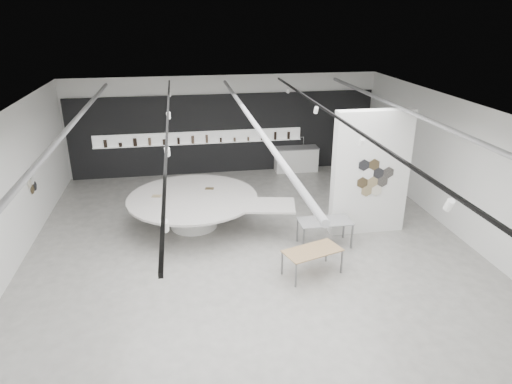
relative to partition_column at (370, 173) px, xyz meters
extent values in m
cube|color=#9E9B95|center=(-3.50, -1.00, -1.80)|extent=(12.00, 14.00, 0.01)
cube|color=silver|center=(-3.50, -1.00, 2.01)|extent=(12.00, 14.00, 0.01)
cube|color=white|center=(-3.50, 6.01, 0.10)|extent=(12.00, 0.01, 3.80)
cube|color=white|center=(2.50, -1.00, 0.10)|extent=(0.01, 14.00, 3.80)
cylinder|color=#939396|center=(-7.70, -0.50, 1.82)|extent=(0.12, 12.00, 0.12)
cylinder|color=#939396|center=(-3.50, -0.50, 1.82)|extent=(0.12, 12.00, 0.12)
cylinder|color=#939396|center=(0.70, -0.50, 1.82)|extent=(0.12, 12.00, 0.12)
cube|color=black|center=(-5.50, -1.00, 1.90)|extent=(0.05, 13.00, 0.06)
cylinder|color=white|center=(-5.50, -6.00, 1.72)|extent=(0.11, 0.18, 0.21)
cylinder|color=white|center=(-5.50, -2.70, 1.72)|extent=(0.11, 0.18, 0.21)
cylinder|color=white|center=(-5.50, 0.60, 1.72)|extent=(0.11, 0.18, 0.21)
cylinder|color=white|center=(-5.50, 3.90, 1.72)|extent=(0.11, 0.18, 0.21)
cube|color=black|center=(-1.50, -1.00, 1.90)|extent=(0.05, 13.00, 0.06)
cylinder|color=white|center=(-1.50, -6.00, 1.72)|extent=(0.11, 0.18, 0.21)
cylinder|color=white|center=(-1.50, -2.70, 1.72)|extent=(0.11, 0.18, 0.21)
cylinder|color=white|center=(-1.50, 0.60, 1.72)|extent=(0.11, 0.18, 0.21)
cylinder|color=white|center=(-1.50, 3.90, 1.72)|extent=(0.11, 0.18, 0.21)
cylinder|color=#463923|center=(-9.47, 1.50, -0.45)|extent=(0.03, 0.28, 0.28)
cylinder|color=black|center=(-9.47, 1.76, -0.45)|extent=(0.03, 0.28, 0.28)
cylinder|color=white|center=(-9.47, 1.63, -0.22)|extent=(0.03, 0.28, 0.28)
cylinder|color=beige|center=(-9.47, 1.37, -0.22)|extent=(0.03, 0.28, 0.28)
cylinder|color=#8B7A55|center=(-9.47, 1.50, 0.01)|extent=(0.03, 0.28, 0.28)
cylinder|color=black|center=(-9.47, 1.76, 0.01)|extent=(0.03, 0.28, 0.28)
cube|color=black|center=(-3.50, 5.94, -0.25)|extent=(11.80, 0.10, 3.10)
cube|color=white|center=(-4.50, 5.87, -0.32)|extent=(8.00, 0.06, 0.46)
cube|color=white|center=(-4.50, 5.81, -0.54)|extent=(8.00, 0.18, 0.02)
cylinder|color=black|center=(-8.03, 5.81, -0.39)|extent=(0.13, 0.13, 0.29)
cylinder|color=black|center=(-7.49, 5.81, -0.46)|extent=(0.13, 0.13, 0.15)
cylinder|color=black|center=(-6.94, 5.81, -0.38)|extent=(0.14, 0.14, 0.30)
cylinder|color=brown|center=(-6.40, 5.81, -0.39)|extent=(0.12, 0.12, 0.29)
cylinder|color=black|center=(-5.86, 5.81, -0.43)|extent=(0.12, 0.12, 0.21)
cylinder|color=black|center=(-5.31, 5.81, -0.41)|extent=(0.10, 0.10, 0.25)
cylinder|color=brown|center=(-4.77, 5.81, -0.38)|extent=(0.12, 0.12, 0.30)
cylinder|color=brown|center=(-4.23, 5.81, -0.38)|extent=(0.10, 0.10, 0.31)
cylinder|color=black|center=(-3.69, 5.81, -0.45)|extent=(0.09, 0.09, 0.17)
cylinder|color=brown|center=(-3.14, 5.81, -0.45)|extent=(0.10, 0.10, 0.16)
cylinder|color=brown|center=(-2.60, 5.81, -0.46)|extent=(0.09, 0.09, 0.15)
cylinder|color=black|center=(-2.06, 5.81, -0.43)|extent=(0.09, 0.09, 0.21)
cylinder|color=black|center=(-1.51, 5.81, -0.38)|extent=(0.11, 0.11, 0.31)
cylinder|color=black|center=(-0.97, 5.81, -0.39)|extent=(0.11, 0.11, 0.29)
cube|color=white|center=(0.00, 0.00, 0.00)|extent=(2.20, 0.35, 3.60)
cylinder|color=#8B7A55|center=(0.00, -0.19, -0.20)|extent=(0.34, 0.03, 0.34)
cylinder|color=black|center=(0.30, -0.19, -0.20)|extent=(0.34, 0.03, 0.34)
cylinder|color=#463923|center=(-0.30, -0.19, -0.20)|extent=(0.34, 0.03, 0.34)
cylinder|color=black|center=(0.15, -0.19, 0.06)|extent=(0.34, 0.03, 0.34)
cylinder|color=white|center=(-0.15, -0.19, 0.06)|extent=(0.34, 0.03, 0.34)
cylinder|color=beige|center=(0.15, -0.19, -0.46)|extent=(0.34, 0.03, 0.34)
cylinder|color=#8B7A55|center=(-0.15, -0.19, -0.46)|extent=(0.34, 0.03, 0.34)
cylinder|color=black|center=(0.45, -0.19, 0.06)|extent=(0.34, 0.03, 0.34)
cylinder|color=#463923|center=(0.00, -0.19, 0.32)|extent=(0.34, 0.03, 0.34)
cylinder|color=black|center=(-0.30, -0.19, 0.32)|extent=(0.34, 0.03, 0.34)
cylinder|color=white|center=(-4.99, 1.13, -1.35)|extent=(1.62, 1.62, 0.91)
cylinder|color=#BAB5AF|center=(-4.99, 1.13, -0.86)|extent=(4.50, 4.50, 0.06)
cube|color=#BAB5AF|center=(-3.00, 0.20, -0.86)|extent=(1.88, 1.37, 0.06)
cube|color=#8B7A55|center=(-6.04, 1.33, -0.82)|extent=(0.30, 0.24, 0.01)
cube|color=#463923|center=(-4.45, 1.68, -0.82)|extent=(0.30, 0.24, 0.01)
cube|color=#A27E54|center=(-2.23, -2.04, -1.15)|extent=(1.56, 1.11, 0.03)
cube|color=slate|center=(-2.77, -2.55, -1.48)|extent=(0.04, 0.04, 0.63)
cube|color=slate|center=(-2.96, -1.94, -1.48)|extent=(0.04, 0.04, 0.63)
cube|color=slate|center=(-1.50, -2.13, -1.48)|extent=(0.04, 0.04, 0.63)
cube|color=slate|center=(-1.69, -1.53, -1.48)|extent=(0.04, 0.04, 0.63)
cube|color=gray|center=(-1.48, -0.66, -1.07)|extent=(1.45, 0.73, 0.03)
cube|color=slate|center=(-2.16, -0.98, -1.44)|extent=(0.04, 0.04, 0.71)
cube|color=slate|center=(-2.16, -0.34, -1.44)|extent=(0.04, 0.04, 0.71)
cube|color=slate|center=(-0.80, -0.97, -1.44)|extent=(0.04, 0.04, 0.71)
cube|color=slate|center=(-0.80, -0.33, -1.44)|extent=(0.04, 0.04, 0.71)
cube|color=white|center=(-0.70, 5.55, -1.33)|extent=(1.69, 0.65, 0.95)
cube|color=gray|center=(-0.70, 5.55, -0.84)|extent=(1.73, 0.69, 0.03)
cylinder|color=silver|center=(-0.38, 5.71, -0.63)|extent=(0.03, 0.03, 0.38)
cylinder|color=silver|center=(-0.46, 5.71, -0.45)|extent=(0.17, 0.03, 0.03)
camera|label=1|loc=(-5.22, -11.41, 4.33)|focal=32.00mm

